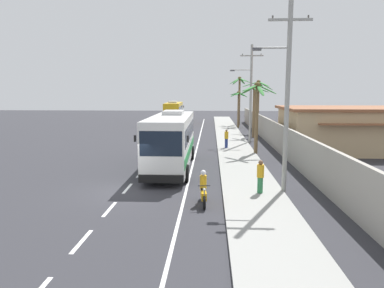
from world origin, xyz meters
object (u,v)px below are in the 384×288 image
at_px(palm_second, 239,101).
at_px(roadside_building, 348,129).
at_px(pedestrian_midwalk, 226,138).
at_px(palm_fourth, 258,95).
at_px(coach_bus_foreground, 172,139).
at_px(motorcycle_beside_bus, 203,191).
at_px(utility_pole_mid, 250,91).
at_px(pedestrian_near_kerb, 260,176).
at_px(palm_farthest, 254,101).
at_px(palm_third, 257,104).
at_px(utility_pole_nearest, 286,90).
at_px(palm_nearest, 239,92).
at_px(coach_bus_far_lane, 174,112).

height_order(palm_second, roadside_building, palm_second).
height_order(pedestrian_midwalk, palm_fourth, palm_fourth).
relative_size(coach_bus_foreground, motorcycle_beside_bus, 5.59).
relative_size(motorcycle_beside_bus, pedestrian_midwalk, 1.16).
distance_m(utility_pole_mid, roadside_building, 9.92).
height_order(pedestrian_near_kerb, roadside_building, roadside_building).
distance_m(pedestrian_near_kerb, pedestrian_midwalk, 14.61).
xyz_separation_m(motorcycle_beside_bus, roadside_building, (12.65, 15.90, 1.32)).
relative_size(coach_bus_foreground, palm_farthest, 1.82).
bearing_deg(palm_fourth, pedestrian_midwalk, -108.41).
height_order(coach_bus_foreground, palm_farthest, palm_farthest).
bearing_deg(coach_bus_foreground, palm_second, 76.48).
relative_size(palm_third, palm_farthest, 1.01).
bearing_deg(motorcycle_beside_bus, palm_farthest, 77.98).
bearing_deg(palm_second, pedestrian_near_kerb, -92.52).
bearing_deg(palm_third, palm_fourth, 82.16).
distance_m(motorcycle_beside_bus, utility_pole_nearest, 6.61).
bearing_deg(palm_second, pedestrian_midwalk, -97.47).
bearing_deg(motorcycle_beside_bus, palm_fourth, 77.94).
xyz_separation_m(utility_pole_nearest, roadside_building, (8.51, 13.78, -3.38)).
distance_m(utility_pole_mid, palm_nearest, 19.87).
xyz_separation_m(motorcycle_beside_bus, utility_pole_mid, (4.30, 20.11, 4.64)).
relative_size(pedestrian_near_kerb, utility_pole_mid, 0.17).
relative_size(palm_nearest, roadside_building, 0.65).
bearing_deg(palm_second, coach_bus_foreground, -103.52).
bearing_deg(palm_farthest, pedestrian_midwalk, -112.05).
height_order(coach_bus_foreground, motorcycle_beside_bus, coach_bus_foreground).
height_order(palm_third, palm_fourth, palm_fourth).
xyz_separation_m(palm_second, palm_farthest, (0.88, -11.27, 0.31)).
xyz_separation_m(coach_bus_far_lane, palm_third, (10.04, -28.65, 2.28)).
bearing_deg(motorcycle_beside_bus, pedestrian_midwalk, 83.70).
relative_size(palm_fourth, palm_farthest, 1.12).
xyz_separation_m(palm_nearest, palm_second, (-0.42, -3.99, -1.29)).
relative_size(pedestrian_midwalk, palm_farthest, 0.28).
distance_m(pedestrian_near_kerb, palm_fourth, 29.03).
height_order(palm_nearest, palm_third, palm_nearest).
bearing_deg(palm_fourth, coach_bus_far_lane, 135.54).
bearing_deg(coach_bus_far_lane, palm_farthest, -57.47).
xyz_separation_m(pedestrian_near_kerb, pedestrian_midwalk, (-1.09, 14.57, -0.01)).
bearing_deg(pedestrian_near_kerb, palm_farthest, 103.67).
xyz_separation_m(motorcycle_beside_bus, pedestrian_near_kerb, (2.87, 1.54, 0.37)).
xyz_separation_m(utility_pole_nearest, utility_pole_mid, (0.16, 17.99, -0.06)).
distance_m(utility_pole_nearest, palm_fourth, 28.07).
height_order(pedestrian_near_kerb, palm_nearest, palm_nearest).
bearing_deg(palm_farthest, palm_third, -95.68).
bearing_deg(palm_fourth, palm_second, 109.20).
xyz_separation_m(pedestrian_midwalk, palm_second, (2.60, 19.86, 2.92)).
height_order(pedestrian_near_kerb, utility_pole_nearest, utility_pole_nearest).
height_order(motorcycle_beside_bus, palm_nearest, palm_nearest).
bearing_deg(palm_farthest, roadside_building, -49.99).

